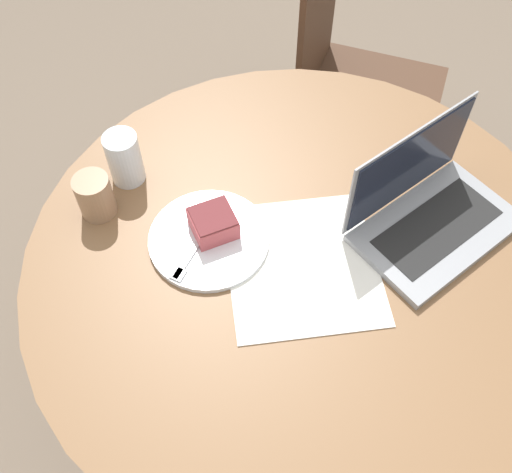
% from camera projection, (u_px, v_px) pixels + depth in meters
% --- Properties ---
extents(ground_plane, '(12.00, 12.00, 0.00)m').
position_uv_depth(ground_plane, '(288.00, 387.00, 1.82)').
color(ground_plane, '#6B5B4C').
extents(dining_table, '(1.13, 1.13, 0.74)m').
position_uv_depth(dining_table, '(299.00, 295.00, 1.34)').
color(dining_table, brown).
rests_on(dining_table, ground_plane).
extents(chair, '(0.59, 0.59, 0.89)m').
position_uv_depth(chair, '(352.00, 85.00, 1.90)').
color(chair, '#472D1E').
rests_on(chair, ground_plane).
extents(paper_document, '(0.38, 0.36, 0.00)m').
position_uv_depth(paper_document, '(302.00, 264.00, 1.19)').
color(paper_document, white).
rests_on(paper_document, dining_table).
extents(plate, '(0.25, 0.25, 0.01)m').
position_uv_depth(plate, '(209.00, 239.00, 1.22)').
color(plate, silver).
rests_on(plate, dining_table).
extents(cake_slice, '(0.09, 0.09, 0.05)m').
position_uv_depth(cake_slice, '(213.00, 223.00, 1.20)').
color(cake_slice, '#B74C51').
rests_on(cake_slice, plate).
extents(fork, '(0.13, 0.14, 0.00)m').
position_uv_depth(fork, '(191.00, 253.00, 1.19)').
color(fork, silver).
rests_on(fork, plate).
extents(coffee_glass, '(0.07, 0.07, 0.10)m').
position_uv_depth(coffee_glass, '(95.00, 196.00, 1.23)').
color(coffee_glass, '#997556').
rests_on(coffee_glass, dining_table).
extents(water_glass, '(0.07, 0.07, 0.12)m').
position_uv_depth(water_glass, '(124.00, 158.00, 1.27)').
color(water_glass, silver).
rests_on(water_glass, dining_table).
extents(laptop, '(0.30, 0.38, 0.21)m').
position_uv_depth(laptop, '(429.00, 212.00, 1.22)').
color(laptop, gray).
rests_on(laptop, dining_table).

